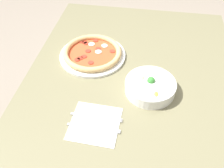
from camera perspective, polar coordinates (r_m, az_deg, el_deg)
name	(u,v)px	position (r m, az deg, el deg)	size (l,w,h in m)	color
ground_plane	(125,162)	(1.67, 3.02, -17.48)	(8.00, 8.00, 0.00)	gray
dining_table	(130,96)	(1.15, 4.19, -2.78)	(1.29, 0.94, 0.73)	#706B4C
pizza	(92,53)	(1.20, -4.48, 7.00)	(0.31, 0.31, 0.04)	white
bowl	(150,86)	(1.03, 8.77, -0.48)	(0.21, 0.21, 0.07)	white
napkin	(95,123)	(0.94, -3.93, -8.99)	(0.19, 0.19, 0.00)	white
fork	(96,117)	(0.95, -3.73, -7.53)	(0.02, 0.20, 0.00)	silver
knife	(91,128)	(0.92, -4.76, -9.89)	(0.02, 0.20, 0.01)	silver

